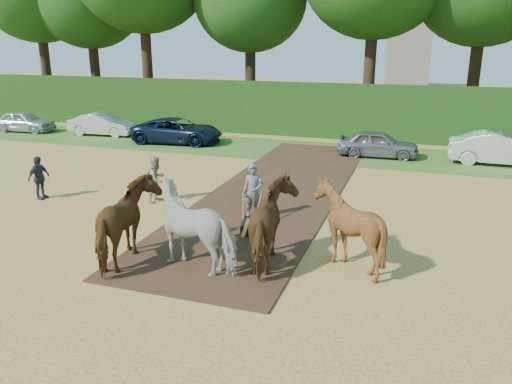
{
  "coord_description": "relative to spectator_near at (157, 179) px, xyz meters",
  "views": [
    {
      "loc": [
        6.39,
        -10.12,
        5.38
      ],
      "look_at": [
        2.23,
        2.23,
        1.4
      ],
      "focal_mm": 35.0,
      "sensor_mm": 36.0,
      "label": 1
    }
  ],
  "objects": [
    {
      "name": "grass_verge",
      "position": [
        2.13,
        9.54,
        -0.78
      ],
      "size": [
        50.0,
        5.0,
        0.03
      ],
      "primitive_type": "cube",
      "color": "#38601E",
      "rests_on": "ground"
    },
    {
      "name": "plough_team",
      "position": [
        4.44,
        -3.83,
        0.24
      ],
      "size": [
        7.0,
        5.67,
        2.09
      ],
      "color": "#5A3216",
      "rests_on": "ground"
    },
    {
      "name": "spectator_near",
      "position": [
        0.0,
        0.0,
        0.0
      ],
      "size": [
        0.69,
        0.84,
        1.6
      ],
      "primitive_type": "imported",
      "rotation": [
        0.0,
        0.0,
        1.45
      ],
      "color": "#C2B798",
      "rests_on": "ground"
    },
    {
      "name": "earth_strip",
      "position": [
        3.63,
        2.54,
        -0.77
      ],
      "size": [
        4.5,
        17.0,
        0.05
      ],
      "primitive_type": "cube",
      "color": "#472D1C",
      "rests_on": "ground"
    },
    {
      "name": "parked_cars",
      "position": [
        2.86,
        9.56,
        -0.13
      ],
      "size": [
        36.15,
        2.86,
        1.44
      ],
      "color": "#B9BCC1",
      "rests_on": "ground"
    },
    {
      "name": "ground",
      "position": [
        2.13,
        -4.46,
        -0.8
      ],
      "size": [
        120.0,
        120.0,
        0.0
      ],
      "primitive_type": "plane",
      "color": "gold",
      "rests_on": "ground"
    },
    {
      "name": "hedgerow",
      "position": [
        2.13,
        14.04,
        0.7
      ],
      "size": [
        46.0,
        1.6,
        3.0
      ],
      "primitive_type": "cube",
      "color": "#14380F",
      "rests_on": "ground"
    },
    {
      "name": "spectator_far",
      "position": [
        -4.05,
        -1.07,
        -0.03
      ],
      "size": [
        0.47,
        0.93,
        1.53
      ],
      "primitive_type": "imported",
      "rotation": [
        0.0,
        0.0,
        1.46
      ],
      "color": "#282A35",
      "rests_on": "ground"
    }
  ]
}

